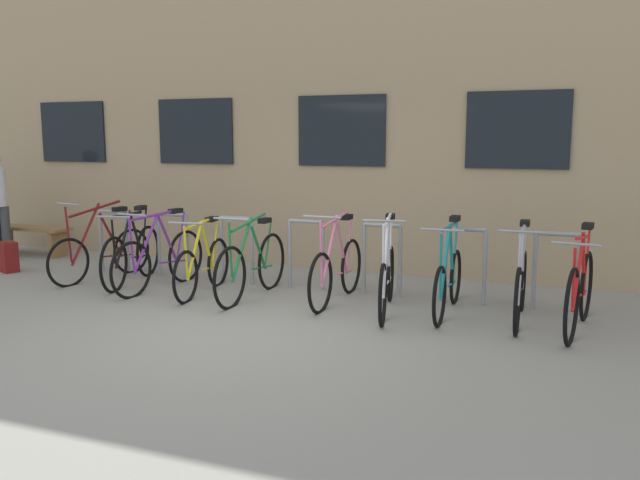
{
  "coord_description": "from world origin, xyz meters",
  "views": [
    {
      "loc": [
        3.17,
        -5.64,
        1.91
      ],
      "look_at": [
        0.3,
        1.6,
        0.7
      ],
      "focal_mm": 36.69,
      "sensor_mm": 36.0,
      "label": 1
    }
  ],
  "objects_px": {
    "wooden_bench": "(29,234)",
    "bicycle_purple": "(160,259)",
    "bicycle_teal": "(448,280)",
    "backpack": "(8,257)",
    "bicycle_maroon": "(101,252)",
    "bicycle_green": "(252,265)",
    "bicycle_yellow": "(203,265)",
    "bicycle_red": "(580,291)",
    "bicycle_silver": "(521,285)",
    "bicycle_black": "(132,254)",
    "bicycle_pink": "(337,269)",
    "bicycle_white": "(387,277)"
  },
  "relations": [
    {
      "from": "bicycle_maroon",
      "to": "wooden_bench",
      "type": "bearing_deg",
      "value": 155.55
    },
    {
      "from": "backpack",
      "to": "wooden_bench",
      "type": "bearing_deg",
      "value": 146.49
    },
    {
      "from": "wooden_bench",
      "to": "backpack",
      "type": "bearing_deg",
      "value": -55.99
    },
    {
      "from": "bicycle_green",
      "to": "bicycle_silver",
      "type": "xyz_separation_m",
      "value": [
        3.11,
        0.12,
        -0.01
      ]
    },
    {
      "from": "bicycle_silver",
      "to": "wooden_bench",
      "type": "relative_size",
      "value": 1.15
    },
    {
      "from": "bicycle_green",
      "to": "wooden_bench",
      "type": "relative_size",
      "value": 1.23
    },
    {
      "from": "bicycle_silver",
      "to": "bicycle_black",
      "type": "distance_m",
      "value": 4.97
    },
    {
      "from": "bicycle_pink",
      "to": "bicycle_white",
      "type": "distance_m",
      "value": 0.7
    },
    {
      "from": "bicycle_pink",
      "to": "bicycle_purple",
      "type": "xyz_separation_m",
      "value": [
        -2.33,
        -0.21,
        0.0
      ]
    },
    {
      "from": "bicycle_teal",
      "to": "backpack",
      "type": "xyz_separation_m",
      "value": [
        -6.32,
        -0.08,
        -0.15
      ]
    },
    {
      "from": "bicycle_maroon",
      "to": "backpack",
      "type": "xyz_separation_m",
      "value": [
        -1.57,
        -0.12,
        -0.15
      ]
    },
    {
      "from": "bicycle_green",
      "to": "bicycle_purple",
      "type": "xyz_separation_m",
      "value": [
        -1.31,
        -0.02,
        -0.0
      ]
    },
    {
      "from": "bicycle_purple",
      "to": "bicycle_green",
      "type": "bearing_deg",
      "value": 0.9
    },
    {
      "from": "bicycle_maroon",
      "to": "bicycle_white",
      "type": "xyz_separation_m",
      "value": [
        4.1,
        -0.21,
        0.01
      ]
    },
    {
      "from": "bicycle_teal",
      "to": "bicycle_yellow",
      "type": "bearing_deg",
      "value": -176.4
    },
    {
      "from": "bicycle_teal",
      "to": "wooden_bench",
      "type": "bearing_deg",
      "value": 171.06
    },
    {
      "from": "bicycle_silver",
      "to": "wooden_bench",
      "type": "xyz_separation_m",
      "value": [
        -7.9,
        1.15,
        -0.04
      ]
    },
    {
      "from": "bicycle_purple",
      "to": "bicycle_yellow",
      "type": "distance_m",
      "value": 0.65
    },
    {
      "from": "bicycle_silver",
      "to": "bicycle_white",
      "type": "xyz_separation_m",
      "value": [
        -1.41,
        -0.14,
        -0.0
      ]
    },
    {
      "from": "bicycle_teal",
      "to": "bicycle_yellow",
      "type": "relative_size",
      "value": 1.05
    },
    {
      "from": "bicycle_green",
      "to": "bicycle_red",
      "type": "height_order",
      "value": "bicycle_red"
    },
    {
      "from": "bicycle_green",
      "to": "bicycle_yellow",
      "type": "distance_m",
      "value": 0.67
    },
    {
      "from": "bicycle_maroon",
      "to": "bicycle_teal",
      "type": "bearing_deg",
      "value": -0.46
    },
    {
      "from": "bicycle_pink",
      "to": "bicycle_teal",
      "type": "distance_m",
      "value": 1.32
    },
    {
      "from": "bicycle_pink",
      "to": "bicycle_green",
      "type": "bearing_deg",
      "value": -169.66
    },
    {
      "from": "bicycle_red",
      "to": "bicycle_purple",
      "type": "height_order",
      "value": "bicycle_red"
    },
    {
      "from": "bicycle_maroon",
      "to": "bicycle_pink",
      "type": "distance_m",
      "value": 3.43
    },
    {
      "from": "wooden_bench",
      "to": "bicycle_purple",
      "type": "bearing_deg",
      "value": -20.32
    },
    {
      "from": "bicycle_pink",
      "to": "bicycle_teal",
      "type": "bearing_deg",
      "value": -1.67
    },
    {
      "from": "bicycle_silver",
      "to": "bicycle_yellow",
      "type": "height_order",
      "value": "bicycle_silver"
    },
    {
      "from": "bicycle_maroon",
      "to": "bicycle_purple",
      "type": "relative_size",
      "value": 0.96
    },
    {
      "from": "bicycle_black",
      "to": "bicycle_silver",
      "type": "bearing_deg",
      "value": -0.14
    },
    {
      "from": "bicycle_green",
      "to": "wooden_bench",
      "type": "distance_m",
      "value": 4.96
    },
    {
      "from": "bicycle_teal",
      "to": "bicycle_white",
      "type": "relative_size",
      "value": 0.97
    },
    {
      "from": "bicycle_teal",
      "to": "bicycle_white",
      "type": "xyz_separation_m",
      "value": [
        -0.65,
        -0.17,
        0.01
      ]
    },
    {
      "from": "bicycle_black",
      "to": "bicycle_yellow",
      "type": "relative_size",
      "value": 1.08
    },
    {
      "from": "bicycle_maroon",
      "to": "bicycle_pink",
      "type": "relative_size",
      "value": 0.98
    },
    {
      "from": "backpack",
      "to": "bicycle_purple",
      "type": "bearing_deg",
      "value": 20.65
    },
    {
      "from": "bicycle_white",
      "to": "backpack",
      "type": "distance_m",
      "value": 5.68
    },
    {
      "from": "bicycle_maroon",
      "to": "bicycle_yellow",
      "type": "height_order",
      "value": "bicycle_maroon"
    },
    {
      "from": "bicycle_pink",
      "to": "bicycle_maroon",
      "type": "bearing_deg",
      "value": -179.99
    },
    {
      "from": "bicycle_teal",
      "to": "bicycle_black",
      "type": "distance_m",
      "value": 4.2
    },
    {
      "from": "bicycle_pink",
      "to": "bicycle_white",
      "type": "bearing_deg",
      "value": -17.34
    },
    {
      "from": "bicycle_silver",
      "to": "backpack",
      "type": "height_order",
      "value": "bicycle_silver"
    },
    {
      "from": "bicycle_pink",
      "to": "wooden_bench",
      "type": "relative_size",
      "value": 1.17
    },
    {
      "from": "bicycle_red",
      "to": "bicycle_black",
      "type": "height_order",
      "value": "bicycle_red"
    },
    {
      "from": "bicycle_maroon",
      "to": "backpack",
      "type": "relative_size",
      "value": 3.85
    },
    {
      "from": "bicycle_red",
      "to": "bicycle_white",
      "type": "xyz_separation_m",
      "value": [
        -1.99,
        0.01,
        -0.02
      ]
    },
    {
      "from": "bicycle_pink",
      "to": "bicycle_teal",
      "type": "xyz_separation_m",
      "value": [
        1.32,
        -0.04,
        -0.01
      ]
    },
    {
      "from": "bicycle_teal",
      "to": "bicycle_silver",
      "type": "height_order",
      "value": "bicycle_teal"
    }
  ]
}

